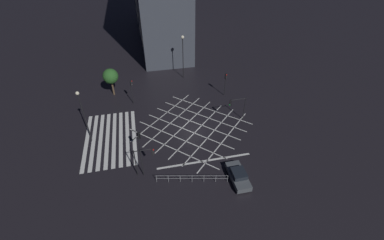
{
  "coord_description": "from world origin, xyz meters",
  "views": [
    {
      "loc": [
        28.56,
        -6.41,
        22.96
      ],
      "look_at": [
        0.0,
        0.0,
        1.2
      ],
      "focal_mm": 24.0,
      "sensor_mm": 36.0,
      "label": 1
    }
  ],
  "objects_px": {
    "traffic_light_se_cross": "(145,156)",
    "waiting_car": "(238,176)",
    "street_lamp_east": "(183,47)",
    "traffic_light_sw_cross": "(132,87)",
    "traffic_light_se_main": "(140,146)",
    "street_tree_near": "(111,76)",
    "traffic_light_nw_main": "(226,80)",
    "street_lamp_west": "(82,109)",
    "traffic_light_median_north": "(237,105)"
  },
  "relations": [
    {
      "from": "street_lamp_east",
      "to": "traffic_light_sw_cross",
      "type": "bearing_deg",
      "value": -53.08
    },
    {
      "from": "street_lamp_west",
      "to": "traffic_light_nw_main",
      "type": "bearing_deg",
      "value": 108.73
    },
    {
      "from": "street_lamp_west",
      "to": "waiting_car",
      "type": "height_order",
      "value": "street_lamp_west"
    },
    {
      "from": "traffic_light_sw_cross",
      "to": "traffic_light_se_main",
      "type": "bearing_deg",
      "value": -88.15
    },
    {
      "from": "traffic_light_median_north",
      "to": "street_tree_near",
      "type": "bearing_deg",
      "value": -33.29
    },
    {
      "from": "traffic_light_se_cross",
      "to": "traffic_light_median_north",
      "type": "bearing_deg",
      "value": 29.4
    },
    {
      "from": "street_lamp_east",
      "to": "waiting_car",
      "type": "relative_size",
      "value": 1.93
    },
    {
      "from": "traffic_light_se_main",
      "to": "traffic_light_nw_main",
      "type": "distance_m",
      "value": 19.97
    },
    {
      "from": "traffic_light_nw_main",
      "to": "waiting_car",
      "type": "distance_m",
      "value": 18.65
    },
    {
      "from": "traffic_light_nw_main",
      "to": "traffic_light_se_cross",
      "type": "bearing_deg",
      "value": -44.11
    },
    {
      "from": "traffic_light_se_main",
      "to": "street_lamp_west",
      "type": "bearing_deg",
      "value": 46.33
    },
    {
      "from": "traffic_light_se_cross",
      "to": "street_tree_near",
      "type": "relative_size",
      "value": 0.81
    },
    {
      "from": "street_lamp_east",
      "to": "waiting_car",
      "type": "height_order",
      "value": "street_lamp_east"
    },
    {
      "from": "traffic_light_nw_main",
      "to": "street_tree_near",
      "type": "distance_m",
      "value": 19.08
    },
    {
      "from": "traffic_light_se_cross",
      "to": "street_lamp_west",
      "type": "height_order",
      "value": "street_lamp_west"
    },
    {
      "from": "traffic_light_se_main",
      "to": "traffic_light_sw_cross",
      "type": "bearing_deg",
      "value": 1.85
    },
    {
      "from": "traffic_light_median_north",
      "to": "traffic_light_se_main",
      "type": "bearing_deg",
      "value": 23.96
    },
    {
      "from": "traffic_light_median_north",
      "to": "traffic_light_sw_cross",
      "type": "relative_size",
      "value": 0.89
    },
    {
      "from": "traffic_light_sw_cross",
      "to": "street_tree_near",
      "type": "distance_m",
      "value": 4.93
    },
    {
      "from": "traffic_light_median_north",
      "to": "street_tree_near",
      "type": "height_order",
      "value": "street_tree_near"
    },
    {
      "from": "traffic_light_sw_cross",
      "to": "waiting_car",
      "type": "xyz_separation_m",
      "value": [
        18.81,
        10.88,
        -2.42
      ]
    },
    {
      "from": "traffic_light_median_north",
      "to": "waiting_car",
      "type": "height_order",
      "value": "traffic_light_median_north"
    },
    {
      "from": "traffic_light_sw_cross",
      "to": "street_lamp_east",
      "type": "distance_m",
      "value": 12.49
    },
    {
      "from": "traffic_light_se_main",
      "to": "waiting_car",
      "type": "xyz_separation_m",
      "value": [
        4.58,
        10.42,
        -2.54
      ]
    },
    {
      "from": "traffic_light_se_cross",
      "to": "waiting_car",
      "type": "relative_size",
      "value": 0.92
    },
    {
      "from": "traffic_light_se_cross",
      "to": "street_lamp_east",
      "type": "xyz_separation_m",
      "value": [
        -22.92,
        8.76,
        3.25
      ]
    },
    {
      "from": "traffic_light_nw_main",
      "to": "waiting_car",
      "type": "height_order",
      "value": "traffic_light_nw_main"
    },
    {
      "from": "waiting_car",
      "to": "traffic_light_nw_main",
      "type": "bearing_deg",
      "value": -13.74
    },
    {
      "from": "traffic_light_se_cross",
      "to": "traffic_light_sw_cross",
      "type": "bearing_deg",
      "value": 93.38
    },
    {
      "from": "street_tree_near",
      "to": "traffic_light_se_main",
      "type": "bearing_deg",
      "value": 11.71
    },
    {
      "from": "traffic_light_median_north",
      "to": "street_lamp_west",
      "type": "distance_m",
      "value": 20.65
    },
    {
      "from": "traffic_light_se_main",
      "to": "traffic_light_se_cross",
      "type": "xyz_separation_m",
      "value": [
        1.41,
        0.46,
        -0.34
      ]
    },
    {
      "from": "traffic_light_median_north",
      "to": "street_tree_near",
      "type": "xyz_separation_m",
      "value": [
        -11.67,
        -17.77,
        0.67
      ]
    },
    {
      "from": "traffic_light_sw_cross",
      "to": "waiting_car",
      "type": "distance_m",
      "value": 21.87
    },
    {
      "from": "traffic_light_sw_cross",
      "to": "street_tree_near",
      "type": "height_order",
      "value": "street_tree_near"
    },
    {
      "from": "street_lamp_east",
      "to": "street_tree_near",
      "type": "bearing_deg",
      "value": -74.48
    },
    {
      "from": "traffic_light_se_main",
      "to": "waiting_car",
      "type": "height_order",
      "value": "traffic_light_se_main"
    },
    {
      "from": "traffic_light_nw_main",
      "to": "traffic_light_sw_cross",
      "type": "xyz_separation_m",
      "value": [
        -0.84,
        -15.28,
        0.06
      ]
    },
    {
      "from": "traffic_light_sw_cross",
      "to": "street_lamp_west",
      "type": "relative_size",
      "value": 0.56
    },
    {
      "from": "traffic_light_median_north",
      "to": "waiting_car",
      "type": "relative_size",
      "value": 0.9
    },
    {
      "from": "traffic_light_se_cross",
      "to": "street_lamp_west",
      "type": "relative_size",
      "value": 0.51
    },
    {
      "from": "traffic_light_se_cross",
      "to": "traffic_light_nw_main",
      "type": "bearing_deg",
      "value": 45.89
    },
    {
      "from": "street_tree_near",
      "to": "waiting_car",
      "type": "distance_m",
      "value": 26.72
    },
    {
      "from": "traffic_light_se_cross",
      "to": "waiting_car",
      "type": "xyz_separation_m",
      "value": [
        3.16,
        9.96,
        -2.2
      ]
    },
    {
      "from": "traffic_light_sw_cross",
      "to": "traffic_light_se_cross",
      "type": "bearing_deg",
      "value": -86.62
    },
    {
      "from": "street_lamp_east",
      "to": "waiting_car",
      "type": "bearing_deg",
      "value": 2.62
    },
    {
      "from": "traffic_light_nw_main",
      "to": "street_lamp_east",
      "type": "xyz_separation_m",
      "value": [
        -8.12,
        -5.59,
        3.09
      ]
    },
    {
      "from": "traffic_light_sw_cross",
      "to": "street_lamp_east",
      "type": "bearing_deg",
      "value": 36.92
    },
    {
      "from": "street_lamp_west",
      "to": "street_lamp_east",
      "type": "bearing_deg",
      "value": 134.34
    },
    {
      "from": "traffic_light_nw_main",
      "to": "street_lamp_west",
      "type": "height_order",
      "value": "street_lamp_west"
    }
  ]
}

